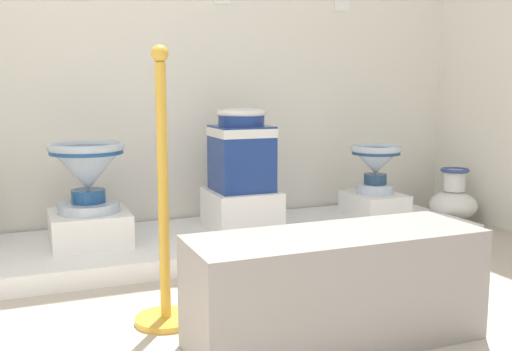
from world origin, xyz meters
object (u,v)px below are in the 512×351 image
object	(u,v)px
museum_bench	(336,288)
plinth_block_pale_glazed	(90,228)
antique_toilet_slender_white	(241,149)
stanchion_post_near_left	(164,238)
antique_toilet_pale_glazed	(87,169)
antique_toilet_central_ornate	(376,162)
plinth_block_slender_white	(242,209)
info_placard_third	(342,1)
plinth_block_central_ornate	(374,205)
decorative_vase_spare	(453,202)

from	to	relation	value
museum_bench	plinth_block_pale_glazed	bearing A→B (deg)	116.88
antique_toilet_slender_white	stanchion_post_near_left	distance (m)	1.22
antique_toilet_pale_glazed	antique_toilet_central_ornate	distance (m)	1.72
museum_bench	antique_toilet_slender_white	bearing A→B (deg)	82.87
plinth_block_slender_white	stanchion_post_near_left	world-z (taller)	stanchion_post_near_left
antique_toilet_central_ornate	stanchion_post_near_left	world-z (taller)	stanchion_post_near_left
antique_toilet_pale_glazed	antique_toilet_central_ornate	size ratio (longest dim) A/B	1.21
plinth_block_pale_glazed	antique_toilet_central_ornate	size ratio (longest dim) A/B	1.23
plinth_block_slender_white	antique_toilet_slender_white	bearing A→B (deg)	0.00
info_placard_third	plinth_block_pale_glazed	bearing A→B (deg)	-166.32
plinth_block_pale_glazed	antique_toilet_slender_white	size ratio (longest dim) A/B	0.85
antique_toilet_pale_glazed	plinth_block_slender_white	world-z (taller)	antique_toilet_pale_glazed
antique_toilet_slender_white	info_placard_third	distance (m)	1.29
museum_bench	plinth_block_slender_white	bearing A→B (deg)	82.87
museum_bench	antique_toilet_central_ornate	bearing A→B (deg)	52.16
antique_toilet_slender_white	stanchion_post_near_left	size ratio (longest dim) A/B	0.44
plinth_block_slender_white	antique_toilet_slender_white	distance (m)	0.35
info_placard_third	antique_toilet_central_ornate	bearing A→B (deg)	-86.92
plinth_block_pale_glazed	plinth_block_central_ornate	bearing A→B (deg)	-0.02
plinth_block_slender_white	museum_bench	distance (m)	1.40
antique_toilet_pale_glazed	antique_toilet_slender_white	bearing A→B (deg)	2.93
plinth_block_slender_white	museum_bench	bearing A→B (deg)	-97.13
plinth_block_pale_glazed	decorative_vase_spare	xyz separation A→B (m)	(2.32, -0.02, -0.03)
plinth_block_central_ornate	info_placard_third	size ratio (longest dim) A/B	2.84
stanchion_post_near_left	museum_bench	size ratio (longest dim) A/B	1.01
antique_toilet_slender_white	plinth_block_central_ornate	bearing A→B (deg)	-2.93
stanchion_post_near_left	antique_toilet_pale_glazed	bearing A→B (deg)	100.16
antique_toilet_pale_glazed	antique_toilet_slender_white	distance (m)	0.86
plinth_block_pale_glazed	antique_toilet_pale_glazed	xyz separation A→B (m)	(0.00, 0.00, 0.31)
info_placard_third	museum_bench	bearing A→B (deg)	-120.14
antique_toilet_central_ornate	decorative_vase_spare	size ratio (longest dim) A/B	0.86
plinth_block_slender_white	museum_bench	world-z (taller)	museum_bench
plinth_block_pale_glazed	info_placard_third	world-z (taller)	info_placard_third
plinth_block_slender_white	decorative_vase_spare	world-z (taller)	decorative_vase_spare
plinth_block_pale_glazed	antique_toilet_pale_glazed	world-z (taller)	antique_toilet_pale_glazed
plinth_block_slender_white	decorative_vase_spare	size ratio (longest dim) A/B	1.06
plinth_block_pale_glazed	antique_toilet_pale_glazed	distance (m)	0.31
antique_toilet_slender_white	museum_bench	bearing A→B (deg)	-97.13
plinth_block_slender_white	plinth_block_central_ornate	distance (m)	0.87
plinth_block_slender_white	plinth_block_central_ornate	world-z (taller)	plinth_block_slender_white
stanchion_post_near_left	plinth_block_slender_white	bearing A→B (deg)	55.12
plinth_block_pale_glazed	museum_bench	xyz separation A→B (m)	(0.68, -1.34, 0.02)
info_placard_third	stanchion_post_near_left	distance (m)	2.33
antique_toilet_pale_glazed	decorative_vase_spare	bearing A→B (deg)	-0.56
plinth_block_pale_glazed	antique_toilet_slender_white	bearing A→B (deg)	2.93
antique_toilet_central_ornate	museum_bench	bearing A→B (deg)	-127.84
plinth_block_pale_glazed	antique_toilet_slender_white	distance (m)	0.93
plinth_block_central_ornate	antique_toilet_central_ornate	xyz separation A→B (m)	(0.00, 0.00, 0.27)
antique_toilet_pale_glazed	info_placard_third	size ratio (longest dim) A/B	2.93
plinth_block_pale_glazed	plinth_block_slender_white	bearing A→B (deg)	2.93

